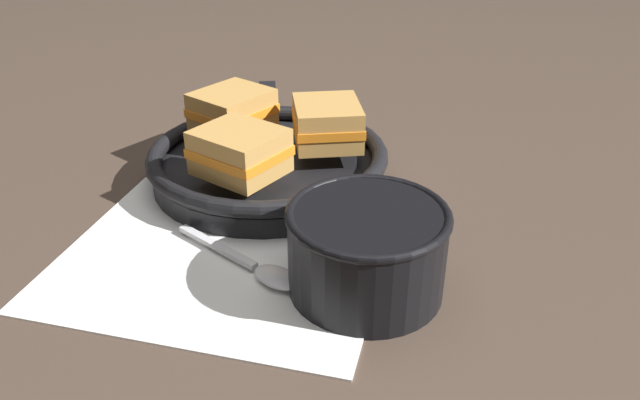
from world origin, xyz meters
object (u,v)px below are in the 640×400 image
(soup_bowl, at_px, (367,246))
(spoon, at_px, (258,268))
(sandwich_far_left, at_px, (327,123))
(sandwich_near_right, at_px, (240,152))
(sandwich_near_left, at_px, (232,110))
(skillet, at_px, (268,162))

(soup_bowl, xyz_separation_m, spoon, (-0.10, 0.00, -0.04))
(sandwich_far_left, bearing_deg, soup_bowl, -71.86)
(soup_bowl, height_order, spoon, soup_bowl)
(sandwich_near_right, relative_size, sandwich_far_left, 1.06)
(soup_bowl, distance_m, sandwich_near_left, 0.29)
(soup_bowl, height_order, sandwich_near_left, sandwich_near_left)
(soup_bowl, xyz_separation_m, sandwich_near_left, (-0.18, 0.23, 0.02))
(sandwich_near_right, xyz_separation_m, sandwich_far_left, (0.07, 0.09, 0.00))
(spoon, height_order, sandwich_near_left, sandwich_near_left)
(sandwich_near_left, bearing_deg, skillet, -38.23)
(spoon, bearing_deg, soup_bowl, 29.03)
(sandwich_near_left, bearing_deg, sandwich_near_right, -69.33)
(soup_bowl, distance_m, sandwich_far_left, 0.22)
(soup_bowl, xyz_separation_m, skillet, (-0.13, 0.19, -0.02))
(soup_bowl, bearing_deg, sandwich_near_left, 128.98)
(spoon, xyz_separation_m, sandwich_near_right, (-0.05, 0.12, 0.06))
(skillet, distance_m, sandwich_near_left, 0.08)
(soup_bowl, bearing_deg, skillet, 125.31)
(sandwich_near_left, bearing_deg, soup_bowl, -51.02)
(soup_bowl, relative_size, sandwich_far_left, 1.34)
(spoon, relative_size, sandwich_near_left, 1.25)
(sandwich_near_left, height_order, sandwich_far_left, same)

